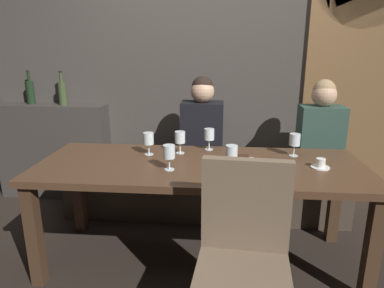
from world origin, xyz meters
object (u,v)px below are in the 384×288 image
at_px(dining_table, 200,176).
at_px(wine_bottle_dark_red, 30,92).
at_px(wine_glass_near_right, 295,140).
at_px(banquette_bench, 205,191).
at_px(wine_glass_far_right, 169,152).
at_px(diner_redhead, 202,126).
at_px(wine_glass_center_front, 209,135).
at_px(chair_near_side, 244,249).
at_px(wine_glass_far_left, 148,139).
at_px(dessert_plate, 241,161).
at_px(wine_bottle_pale_label, 62,93).
at_px(espresso_cup, 320,164).
at_px(wine_glass_center_back, 180,138).
at_px(wine_glass_end_left, 232,153).
at_px(diner_bearded, 320,130).

height_order(dining_table, wine_bottle_dark_red, wine_bottle_dark_red).
bearing_deg(dining_table, wine_glass_near_right, 18.73).
bearing_deg(banquette_bench, wine_glass_far_right, -102.69).
bearing_deg(wine_bottle_dark_red, diner_redhead, -10.97).
bearing_deg(wine_glass_center_front, wine_bottle_dark_red, 157.96).
relative_size(chair_near_side, wine_glass_far_left, 5.98).
bearing_deg(dessert_plate, wine_bottle_dark_red, 153.43).
bearing_deg(dining_table, chair_near_side, -70.40).
height_order(banquette_bench, wine_bottle_pale_label, wine_bottle_pale_label).
distance_m(wine_glass_near_right, espresso_cup, 0.29).
xyz_separation_m(wine_bottle_dark_red, espresso_cup, (2.53, -1.08, -0.30)).
height_order(wine_bottle_dark_red, wine_glass_center_back, wine_bottle_dark_red).
bearing_deg(banquette_bench, wine_glass_center_back, -108.80).
distance_m(wine_bottle_pale_label, wine_glass_end_left, 1.98).
distance_m(dining_table, diner_bearded, 1.22).
relative_size(diner_bearded, espresso_cup, 6.61).
distance_m(diner_bearded, wine_bottle_dark_red, 2.75).
relative_size(banquette_bench, diner_bearded, 3.15).
relative_size(diner_bearded, wine_bottle_pale_label, 2.43).
relative_size(dining_table, wine_bottle_pale_label, 6.75).
relative_size(dining_table, wine_glass_end_left, 13.41).
xyz_separation_m(wine_glass_near_right, espresso_cup, (0.12, -0.25, -0.09)).
relative_size(wine_glass_center_back, wine_glass_end_left, 1.00).
bearing_deg(wine_glass_end_left, dining_table, 150.92).
height_order(wine_glass_near_right, dessert_plate, wine_glass_near_right).
bearing_deg(wine_bottle_pale_label, wine_glass_far_right, -43.70).
bearing_deg(dining_table, wine_bottle_dark_red, 148.89).
xyz_separation_m(wine_bottle_dark_red, wine_bottle_pale_label, (0.34, -0.03, 0.00)).
bearing_deg(chair_near_side, diner_bearded, 63.51).
distance_m(banquette_bench, wine_glass_far_right, 1.07).
bearing_deg(wine_glass_far_right, wine_bottle_pale_label, 136.30).
relative_size(banquette_bench, wine_bottle_dark_red, 7.67).
xyz_separation_m(wine_bottle_dark_red, wine_glass_far_left, (1.36, -0.89, -0.21)).
distance_m(dining_table, wine_glass_far_right, 0.31).
xyz_separation_m(chair_near_side, wine_glass_far_left, (-0.64, 0.89, 0.30)).
height_order(dining_table, dessert_plate, dessert_plate).
distance_m(wine_glass_near_right, wine_glass_center_front, 0.62).
distance_m(banquette_bench, diner_bearded, 1.14).
distance_m(wine_glass_center_back, wine_glass_center_front, 0.24).
bearing_deg(wine_glass_end_left, wine_glass_center_back, 137.74).
relative_size(dining_table, wine_glass_far_left, 13.41).
xyz_separation_m(banquette_bench, wine_glass_center_front, (0.05, -0.37, 0.62)).
distance_m(diner_redhead, wine_glass_center_front, 0.40).
distance_m(wine_bottle_dark_red, wine_glass_far_left, 1.64).
bearing_deg(wine_glass_center_front, wine_glass_end_left, -70.37).
bearing_deg(dining_table, wine_glass_end_left, -29.08).
relative_size(wine_glass_center_back, dessert_plate, 0.86).
relative_size(diner_redhead, wine_glass_center_front, 4.95).
xyz_separation_m(chair_near_side, wine_bottle_dark_red, (-2.00, 1.77, 0.51)).
distance_m(wine_bottle_pale_label, wine_glass_center_back, 1.49).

